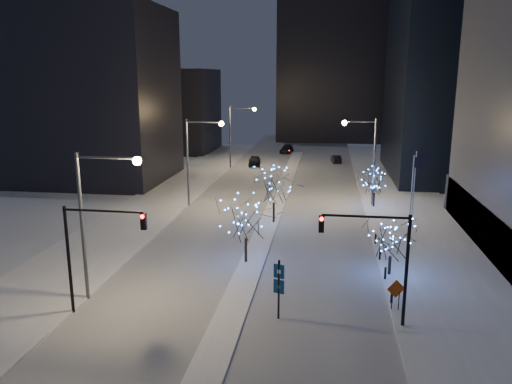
% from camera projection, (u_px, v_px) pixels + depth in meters
% --- Properties ---
extents(ground, '(160.00, 160.00, 0.00)m').
position_uv_depth(ground, '(227.00, 323.00, 30.40)').
color(ground, white).
rests_on(ground, ground).
extents(road, '(20.00, 130.00, 0.02)m').
position_uv_depth(road, '(281.00, 193.00, 64.13)').
color(road, '#B6BCC6').
rests_on(road, ground).
extents(median, '(2.00, 80.00, 0.15)m').
position_uv_depth(median, '(277.00, 202.00, 59.30)').
color(median, white).
rests_on(median, ground).
extents(east_sidewalk, '(10.00, 90.00, 0.15)m').
position_uv_depth(east_sidewalk, '(423.00, 233.00, 47.57)').
color(east_sidewalk, white).
rests_on(east_sidewalk, ground).
extents(west_sidewalk, '(8.00, 90.00, 0.15)m').
position_uv_depth(west_sidewalk, '(133.00, 221.00, 51.61)').
color(west_sidewalk, white).
rests_on(west_sidewalk, ground).
extents(filler_west_near, '(22.00, 18.00, 24.00)m').
position_uv_depth(filler_west_near, '(87.00, 96.00, 70.13)').
color(filler_west_near, black).
rests_on(filler_west_near, ground).
extents(filler_west_far, '(18.00, 16.00, 16.00)m').
position_uv_depth(filler_west_far, '(169.00, 110.00, 99.67)').
color(filler_west_far, black).
rests_on(filler_west_far, ground).
extents(horizon_block, '(24.00, 14.00, 42.00)m').
position_uv_depth(horizon_block, '(332.00, 48.00, 113.47)').
color(horizon_block, black).
rests_on(horizon_block, ground).
extents(street_lamp_w_near, '(4.40, 0.56, 10.00)m').
position_uv_depth(street_lamp_w_near, '(96.00, 207.00, 32.09)').
color(street_lamp_w_near, '#595E66').
rests_on(street_lamp_w_near, ground).
extents(street_lamp_w_mid, '(4.40, 0.56, 10.00)m').
position_uv_depth(street_lamp_w_mid, '(196.00, 151.00, 56.19)').
color(street_lamp_w_mid, '#595E66').
rests_on(street_lamp_w_mid, ground).
extents(street_lamp_w_far, '(4.40, 0.56, 10.00)m').
position_uv_depth(street_lamp_w_far, '(236.00, 128.00, 80.29)').
color(street_lamp_w_far, '#595E66').
rests_on(street_lamp_w_far, ground).
extents(street_lamp_east, '(3.90, 0.56, 10.00)m').
position_uv_depth(street_lamp_east, '(366.00, 151.00, 56.45)').
color(street_lamp_east, '#595E66').
rests_on(street_lamp_east, ground).
extents(traffic_signal_west, '(5.26, 0.43, 7.00)m').
position_uv_depth(traffic_signal_west, '(91.00, 243.00, 30.49)').
color(traffic_signal_west, black).
rests_on(traffic_signal_west, ground).
extents(traffic_signal_east, '(5.26, 0.43, 7.00)m').
position_uv_depth(traffic_signal_east, '(380.00, 251.00, 29.03)').
color(traffic_signal_east, black).
rests_on(traffic_signal_east, ground).
extents(flagpoles, '(1.35, 2.60, 8.00)m').
position_uv_depth(flagpoles, '(414.00, 191.00, 44.07)').
color(flagpoles, silver).
rests_on(flagpoles, east_sidewalk).
extents(bollards, '(0.16, 12.16, 0.90)m').
position_uv_depth(bollards, '(382.00, 263.00, 38.48)').
color(bollards, black).
rests_on(bollards, east_sidewalk).
extents(car_near, '(2.45, 5.02, 1.65)m').
position_uv_depth(car_near, '(255.00, 161.00, 83.40)').
color(car_near, black).
rests_on(car_near, ground).
extents(car_mid, '(1.94, 4.17, 1.32)m').
position_uv_depth(car_mid, '(336.00, 159.00, 86.45)').
color(car_mid, black).
rests_on(car_mid, ground).
extents(car_far, '(2.62, 5.27, 1.47)m').
position_uv_depth(car_far, '(287.00, 149.00, 97.71)').
color(car_far, black).
rests_on(car_far, ground).
extents(holiday_tree_median_near, '(5.54, 5.54, 5.52)m').
position_uv_depth(holiday_tree_median_near, '(246.00, 219.00, 39.28)').
color(holiday_tree_median_near, black).
rests_on(holiday_tree_median_near, median).
extents(holiday_tree_median_far, '(5.84, 5.84, 5.78)m').
position_uv_depth(holiday_tree_median_far, '(274.00, 186.00, 50.07)').
color(holiday_tree_median_far, black).
rests_on(holiday_tree_median_far, median).
extents(holiday_tree_plaza_near, '(4.12, 4.12, 4.38)m').
position_uv_depth(holiday_tree_plaza_near, '(391.00, 239.00, 36.92)').
color(holiday_tree_plaza_near, black).
rests_on(holiday_tree_plaza_near, east_sidewalk).
extents(holiday_tree_plaza_far, '(3.74, 3.74, 4.33)m').
position_uv_depth(holiday_tree_plaza_far, '(375.00, 182.00, 56.36)').
color(holiday_tree_plaza_far, black).
rests_on(holiday_tree_plaza_far, east_sidewalk).
extents(wayfinding_sign, '(0.67, 0.31, 3.86)m').
position_uv_depth(wayfinding_sign, '(279.00, 283.00, 30.40)').
color(wayfinding_sign, black).
rests_on(wayfinding_sign, ground).
extents(construction_sign, '(1.18, 0.42, 2.02)m').
position_uv_depth(construction_sign, '(396.00, 292.00, 31.60)').
color(construction_sign, black).
rests_on(construction_sign, east_sidewalk).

